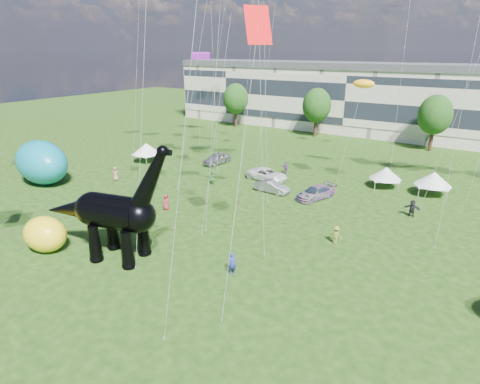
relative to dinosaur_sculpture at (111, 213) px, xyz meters
The scene contains 17 objects.
ground 7.52m from the dinosaur_sculpture, 12.62° to the right, with size 220.00×220.00×0.00m, color #16330C.
terrace_row 60.63m from the dinosaur_sculpture, 91.52° to the left, with size 78.00×11.00×12.00m, color beige.
tree_far_left 56.78m from the dinosaur_sculpture, 114.60° to the left, with size 5.20×5.20×9.44m.
tree_mid_left 51.94m from the dinosaur_sculpture, 96.21° to the left, with size 5.20×5.20×9.44m.
tree_mid_right 53.60m from the dinosaur_sculpture, 74.41° to the left, with size 5.20×5.20×9.44m.
dinosaur_sculpture is the anchor object (origin of this frame).
car_silver 28.01m from the dinosaur_sculpture, 110.00° to the left, with size 1.89×4.69×1.60m, color silver.
car_grey 20.50m from the dinosaur_sculpture, 81.59° to the left, with size 1.41×4.06×1.34m, color gray.
car_white 23.89m from the dinosaur_sculpture, 89.54° to the left, with size 2.44×5.29×1.47m, color white.
car_dark 22.60m from the dinosaur_sculpture, 69.16° to the left, with size 1.99×4.89×1.42m, color #595960.
gazebo_near 31.99m from the dinosaur_sculpture, 65.50° to the left, with size 4.76×4.76×2.50m.
gazebo_far 34.65m from the dinosaur_sculpture, 57.91° to the left, with size 4.70×4.70×2.72m.
gazebo_left 28.50m from the dinosaur_sculpture, 131.09° to the left, with size 4.08×4.08×2.77m.
inflatable_teal 23.31m from the dinosaur_sculpture, 161.17° to the left, with size 8.42×5.26×5.26m, color #0C819A.
inflatable_yellow 6.38m from the dinosaur_sculpture, 155.83° to the right, with size 3.79×2.91×2.91m, color yellow.
visitors 18.26m from the dinosaur_sculpture, 71.66° to the left, with size 47.55×32.81×1.78m.
kites 30.80m from the dinosaur_sculpture, 92.34° to the left, with size 60.09×52.72×30.19m.
Camera 1 is at (17.67, -16.65, 15.68)m, focal length 30.00 mm.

